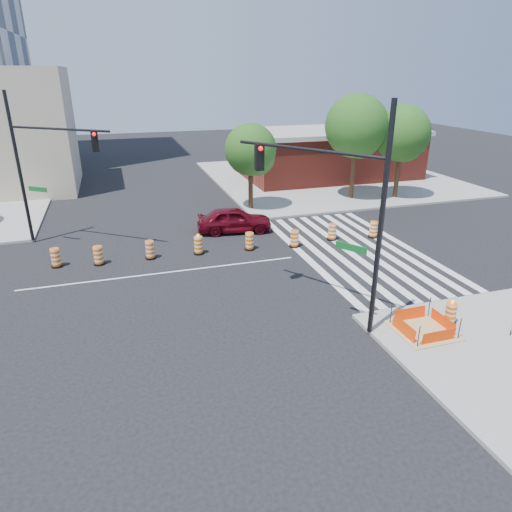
% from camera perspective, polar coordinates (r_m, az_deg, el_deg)
% --- Properties ---
extents(ground, '(120.00, 120.00, 0.00)m').
position_cam_1_polar(ground, '(23.91, -11.40, -2.08)').
color(ground, black).
rests_on(ground, ground).
extents(sidewalk_ne, '(22.00, 22.00, 0.15)m').
position_cam_1_polar(sidewalk_ne, '(45.50, 9.13, 9.70)').
color(sidewalk_ne, gray).
rests_on(sidewalk_ne, ground).
extents(crosswalk_east, '(6.75, 13.50, 0.01)m').
position_cam_1_polar(crosswalk_east, '(27.05, 12.23, 0.76)').
color(crosswalk_east, silver).
rests_on(crosswalk_east, ground).
extents(lane_centerline, '(14.00, 0.12, 0.01)m').
position_cam_1_polar(lane_centerline, '(23.90, -11.40, -2.07)').
color(lane_centerline, silver).
rests_on(lane_centerline, ground).
extents(excavation_pit, '(2.20, 2.20, 0.90)m').
position_cam_1_polar(excavation_pit, '(19.23, 20.14, -8.62)').
color(excavation_pit, tan).
rests_on(excavation_pit, ground).
extents(brick_storefront, '(16.50, 8.50, 4.60)m').
position_cam_1_polar(brick_storefront, '(45.08, 9.30, 12.48)').
color(brick_storefront, maroon).
rests_on(brick_storefront, ground).
extents(red_coupe, '(4.95, 2.54, 1.61)m').
position_cam_1_polar(red_coupe, '(29.28, -2.73, 4.56)').
color(red_coupe, '#520711').
rests_on(red_coupe, ground).
extents(signal_pole_se, '(3.79, 5.52, 8.67)m').
position_cam_1_polar(signal_pole_se, '(17.40, 10.14, 7.43)').
color(signal_pole_se, black).
rests_on(signal_pole_se, ground).
extents(signal_pole_nw, '(5.29, 3.97, 8.56)m').
position_cam_1_polar(signal_pole_nw, '(28.29, -25.19, 11.15)').
color(signal_pole_nw, black).
rests_on(signal_pole_nw, ground).
extents(pit_drum, '(0.53, 0.53, 1.04)m').
position_cam_1_polar(pit_drum, '(20.01, 23.14, -6.66)').
color(pit_drum, black).
rests_on(pit_drum, ground).
extents(tree_north_c, '(3.76, 3.71, 6.30)m').
position_cam_1_polar(tree_north_c, '(33.44, -0.62, 12.81)').
color(tree_north_c, '#382314').
rests_on(tree_north_c, ground).
extents(tree_north_d, '(4.80, 4.80, 8.16)m').
position_cam_1_polar(tree_north_d, '(36.99, 12.46, 15.17)').
color(tree_north_d, '#382314').
rests_on(tree_north_d, ground).
extents(tree_north_e, '(4.31, 4.31, 7.33)m').
position_cam_1_polar(tree_north_e, '(38.27, 17.79, 14.03)').
color(tree_north_e, '#382314').
rests_on(tree_north_e, ground).
extents(median_drum_2, '(0.60, 0.60, 1.02)m').
position_cam_1_polar(median_drum_2, '(26.20, -23.73, -0.26)').
color(median_drum_2, black).
rests_on(median_drum_2, ground).
extents(median_drum_3, '(0.60, 0.60, 1.02)m').
position_cam_1_polar(median_drum_3, '(25.69, -19.09, -0.00)').
color(median_drum_3, black).
rests_on(median_drum_3, ground).
extents(median_drum_4, '(0.60, 0.60, 1.02)m').
position_cam_1_polar(median_drum_4, '(25.72, -13.10, 0.69)').
color(median_drum_4, black).
rests_on(median_drum_4, ground).
extents(median_drum_5, '(0.60, 0.60, 1.18)m').
position_cam_1_polar(median_drum_5, '(25.90, -7.20, 1.29)').
color(median_drum_5, black).
rests_on(median_drum_5, ground).
extents(median_drum_6, '(0.60, 0.60, 1.02)m').
position_cam_1_polar(median_drum_6, '(26.33, -0.81, 1.79)').
color(median_drum_6, black).
rests_on(median_drum_6, ground).
extents(median_drum_7, '(0.60, 0.60, 1.02)m').
position_cam_1_polar(median_drum_7, '(26.83, 4.84, 2.11)').
color(median_drum_7, black).
rests_on(median_drum_7, ground).
extents(median_drum_8, '(0.60, 0.60, 1.02)m').
position_cam_1_polar(median_drum_8, '(28.28, 9.49, 2.93)').
color(median_drum_8, black).
rests_on(median_drum_8, ground).
extents(median_drum_9, '(0.60, 0.60, 1.02)m').
position_cam_1_polar(median_drum_9, '(29.24, 14.47, 3.17)').
color(median_drum_9, black).
rests_on(median_drum_9, ground).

